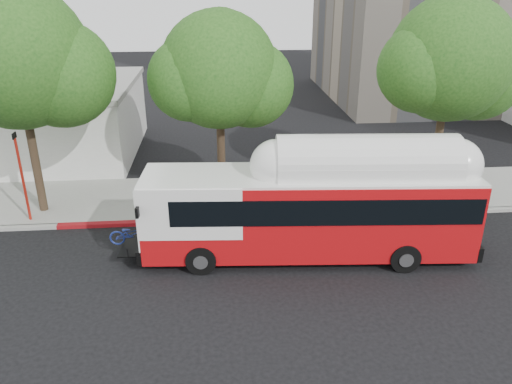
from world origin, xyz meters
TOP-DOWN VIEW (x-y plane):
  - ground at (0.00, 0.00)m, footprint 120.00×120.00m
  - sidewalk at (0.00, 6.50)m, footprint 60.00×5.00m
  - curb_strip at (0.00, 3.90)m, footprint 60.00×0.30m
  - red_curb_segment at (-3.00, 3.90)m, footprint 10.00×0.32m
  - street_tree_left at (-8.53, 5.56)m, footprint 6.67×5.80m
  - street_tree_mid at (-0.59, 6.06)m, footprint 5.75×5.00m
  - street_tree_right at (9.44, 5.86)m, footprint 6.21×5.40m
  - transit_bus at (2.13, 0.78)m, footprint 12.96×3.39m
  - signal_pole at (-9.28, 4.53)m, footprint 0.11×0.38m

SIDE VIEW (x-z plane):
  - ground at x=0.00m, z-range 0.00..0.00m
  - sidewalk at x=0.00m, z-range 0.00..0.15m
  - curb_strip at x=0.00m, z-range 0.00..0.15m
  - red_curb_segment at x=-3.00m, z-range 0.00..0.16m
  - transit_bus at x=2.13m, z-range -0.12..3.67m
  - signal_pole at x=-9.28m, z-range 0.05..4.05m
  - street_tree_mid at x=-0.59m, z-range 1.60..10.22m
  - street_tree_right at x=9.44m, z-range 1.67..10.85m
  - street_tree_left at x=-8.53m, z-range 1.73..11.47m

